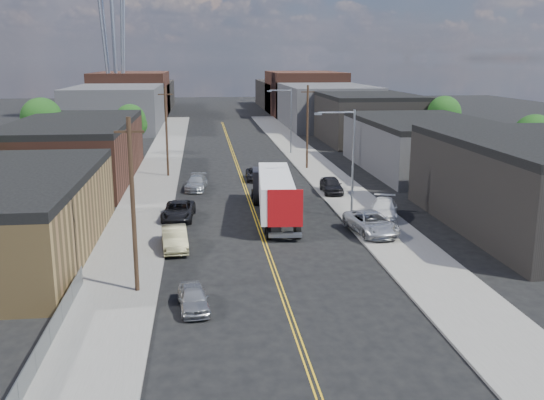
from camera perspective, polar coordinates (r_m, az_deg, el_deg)
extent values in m
plane|color=black|center=(84.24, -3.63, 4.25)|extent=(260.00, 260.00, 0.00)
cube|color=gold|center=(69.48, -2.96, 2.35)|extent=(0.32, 120.00, 0.01)
cube|color=slate|center=(69.53, -10.80, 2.20)|extent=(5.00, 140.00, 0.15)
cube|color=slate|center=(70.70, 4.75, 2.57)|extent=(5.00, 140.00, 0.15)
cube|color=#47261C|center=(69.22, -18.02, 4.20)|extent=(12.00, 26.00, 6.00)
cube|color=black|center=(68.82, -18.21, 6.91)|extent=(12.00, 26.00, 0.60)
cube|color=navy|center=(48.26, 17.37, 1.30)|extent=(0.30, 20.00, 0.80)
cube|color=#3A3A3C|center=(74.67, 14.12, 4.87)|extent=(14.00, 24.00, 5.50)
cube|color=black|center=(74.31, 14.25, 7.19)|extent=(14.00, 24.00, 0.60)
cube|color=black|center=(99.15, 8.86, 7.50)|extent=(14.00, 22.00, 7.00)
cube|color=black|center=(98.85, 8.94, 9.70)|extent=(14.00, 22.00, 0.60)
cube|color=#3A3A3C|center=(119.49, -14.32, 8.44)|extent=(16.00, 30.00, 8.00)
cube|color=#3A3A3C|center=(120.93, 5.04, 8.84)|extent=(16.00, 30.00, 8.00)
cube|color=#47261C|center=(144.19, -13.07, 9.65)|extent=(16.00, 26.00, 10.00)
cube|color=#47261C|center=(145.39, 3.04, 9.99)|extent=(16.00, 26.00, 10.00)
cube|color=black|center=(164.14, -12.29, 9.55)|extent=(16.00, 40.00, 7.00)
cube|color=black|center=(165.19, 1.86, 9.86)|extent=(16.00, 40.00, 7.00)
cylinder|color=gray|center=(134.30, -14.63, 13.60)|extent=(0.80, 0.80, 30.00)
cylinder|color=gray|center=(132.80, -15.50, 13.56)|extent=(1.94, 1.94, 29.98)
cylinder|color=gray|center=(132.33, -13.96, 13.65)|extent=(1.94, 1.94, 29.98)
cylinder|color=gray|center=(136.28, -15.28, 13.55)|extent=(1.94, 1.94, 29.98)
cylinder|color=gray|center=(135.82, -13.77, 13.64)|extent=(1.94, 1.94, 29.98)
cylinder|color=gray|center=(50.39, 7.62, 3.31)|extent=(0.18, 0.18, 9.00)
cylinder|color=gray|center=(49.50, 6.07, 8.20)|extent=(3.00, 0.12, 0.12)
cube|color=gray|center=(49.20, 4.35, 8.09)|extent=(0.60, 0.25, 0.18)
cylinder|color=gray|center=(84.45, 1.79, 7.37)|extent=(0.18, 0.18, 9.00)
cylinder|color=gray|center=(83.92, 0.79, 10.29)|extent=(3.00, 0.12, 0.12)
cube|color=gray|center=(83.75, -0.25, 10.21)|extent=(0.60, 0.25, 0.18)
cylinder|color=black|center=(34.29, -12.94, -0.71)|extent=(0.26, 0.26, 10.00)
cube|color=black|center=(33.56, -13.31, 6.27)|extent=(1.60, 0.12, 0.12)
cylinder|color=black|center=(68.69, -9.89, 6.27)|extent=(0.26, 0.26, 10.00)
cube|color=black|center=(68.33, -10.03, 9.77)|extent=(1.60, 0.12, 0.12)
cylinder|color=black|center=(72.65, 3.35, 6.81)|extent=(0.26, 0.26, 10.00)
cube|color=black|center=(72.31, 3.39, 10.12)|extent=(1.60, 0.12, 0.12)
cube|color=slate|center=(30.23, -20.19, -11.96)|extent=(0.02, 16.00, 1.20)
cube|color=slate|center=(29.99, -20.28, -10.92)|extent=(0.05, 16.00, 0.05)
cylinder|color=black|center=(81.27, -20.66, 4.71)|extent=(0.36, 0.36, 4.50)
sphere|color=#14350E|center=(80.87, -20.87, 7.23)|extent=(5.04, 5.04, 5.04)
sphere|color=#14350E|center=(81.10, -20.36, 6.64)|extent=(3.96, 3.96, 3.96)
sphere|color=#14350E|center=(80.67, -21.25, 6.73)|extent=(3.60, 3.60, 3.60)
cylinder|color=black|center=(86.38, -13.08, 5.42)|extent=(0.36, 0.36, 3.75)
sphere|color=#14350E|center=(86.05, -13.18, 7.39)|extent=(4.20, 4.20, 4.20)
sphere|color=#14350E|center=(86.35, -12.74, 6.94)|extent=(3.30, 3.30, 3.30)
sphere|color=#14350E|center=(85.76, -13.53, 7.00)|extent=(3.00, 3.00, 3.00)
cylinder|color=black|center=(69.24, 23.21, 2.94)|extent=(0.36, 0.36, 4.00)
sphere|color=#14350E|center=(68.80, 23.45, 5.56)|extent=(4.48, 4.48, 4.48)
sphere|color=#14350E|center=(69.46, 23.70, 4.93)|extent=(3.52, 3.52, 3.52)
sphere|color=#14350E|center=(68.28, 23.21, 5.06)|extent=(3.20, 3.20, 3.20)
cylinder|color=black|center=(90.58, 15.76, 5.77)|extent=(0.36, 0.36, 4.25)
sphere|color=#14350E|center=(90.23, 15.89, 7.91)|extent=(4.76, 4.76, 4.76)
sphere|color=#14350E|center=(90.81, 16.14, 7.38)|extent=(3.74, 3.74, 3.74)
sphere|color=#14350E|center=(89.73, 15.67, 7.51)|extent=(3.40, 3.40, 3.40)
cube|color=silver|center=(49.12, 0.32, 0.84)|extent=(3.48, 11.88, 2.73)
cube|color=maroon|center=(43.47, 1.25, -0.79)|extent=(2.56, 0.33, 2.75)
cube|color=gray|center=(43.99, 1.24, -3.32)|extent=(2.45, 0.79, 0.25)
cube|color=black|center=(56.36, -0.57, 1.38)|extent=(2.69, 3.31, 3.03)
cylinder|color=black|center=(45.34, 1.00, -2.88)|extent=(2.61, 1.18, 0.98)
cylinder|color=black|center=(56.58, -0.57, 0.37)|extent=(2.51, 1.17, 0.98)
imported|color=#96989B|center=(32.79, -7.42, -9.12)|extent=(1.92, 3.95, 1.30)
imported|color=#878158|center=(42.88, -9.16, -3.58)|extent=(2.12, 4.96, 1.59)
imported|color=black|center=(50.67, -8.79, -1.02)|extent=(2.86, 5.51, 1.48)
imported|color=#AEB2B4|center=(61.99, -7.14, 1.60)|extent=(2.49, 5.04, 1.41)
imported|color=#B8BABE|center=(46.23, 9.32, -2.14)|extent=(3.50, 6.15, 1.62)
imported|color=silver|center=(50.85, 10.50, -0.83)|extent=(3.67, 5.71, 1.54)
imported|color=black|center=(59.71, 5.61, 1.42)|extent=(1.96, 4.64, 1.56)
imported|color=black|center=(66.53, -1.51, 2.45)|extent=(2.31, 4.73, 1.29)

